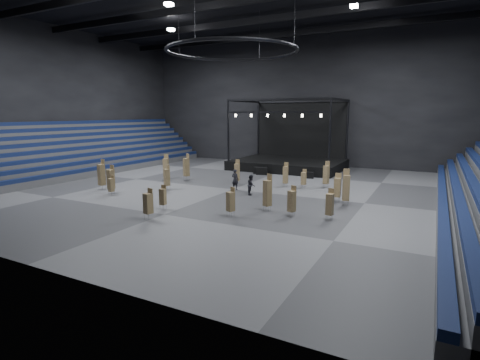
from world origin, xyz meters
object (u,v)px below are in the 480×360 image
at_px(chair_stack_7, 166,167).
at_px(crew_member, 251,185).
at_px(flight_case_right, 309,175).
at_px(chair_stack_11, 326,174).
at_px(chair_stack_12, 304,178).
at_px(stage, 290,158).
at_px(flight_case_left, 259,171).
at_px(chair_stack_0, 337,187).
at_px(chair_stack_15, 286,174).
at_px(chair_stack_17, 111,185).
at_px(man_center, 235,179).
at_px(chair_stack_3, 163,196).
at_px(chair_stack_13, 102,174).
at_px(chair_stack_2, 292,201).
at_px(chair_stack_4, 167,177).
at_px(chair_stack_8, 267,192).
at_px(chair_stack_14, 237,172).
at_px(chair_stack_5, 186,167).
at_px(chair_stack_16, 330,204).
at_px(chair_stack_6, 148,203).
at_px(chair_stack_1, 111,179).
at_px(flight_case_mid, 262,171).
at_px(chair_stack_9, 346,187).
at_px(chair_stack_10, 231,201).

xyz_separation_m(chair_stack_7, crew_member, (12.00, -2.79, -0.54)).
bearing_deg(flight_case_right, chair_stack_11, -55.13).
bearing_deg(chair_stack_11, chair_stack_12, -135.37).
xyz_separation_m(stage, flight_case_left, (-1.68, -6.44, -1.03)).
bearing_deg(chair_stack_0, flight_case_left, 136.07).
relative_size(stage, chair_stack_7, 4.89).
height_order(chair_stack_15, chair_stack_17, chair_stack_15).
bearing_deg(chair_stack_17, chair_stack_0, 26.95).
xyz_separation_m(chair_stack_15, man_center, (-3.89, -3.50, -0.27)).
relative_size(chair_stack_3, chair_stack_13, 0.64).
distance_m(flight_case_left, chair_stack_2, 19.38).
bearing_deg(chair_stack_4, chair_stack_8, 10.50).
bearing_deg(chair_stack_15, crew_member, -108.80).
distance_m(chair_stack_14, crew_member, 5.30).
distance_m(chair_stack_11, man_center, 9.14).
distance_m(chair_stack_15, chair_stack_17, 16.76).
bearing_deg(chair_stack_5, chair_stack_16, -0.72).
relative_size(chair_stack_14, chair_stack_17, 1.44).
bearing_deg(chair_stack_12, chair_stack_6, -104.00).
bearing_deg(chair_stack_16, chair_stack_15, 132.32).
relative_size(flight_case_left, chair_stack_1, 0.47).
bearing_deg(chair_stack_14, chair_stack_17, -137.70).
relative_size(chair_stack_13, crew_member, 1.62).
xyz_separation_m(flight_case_mid, flight_case_right, (5.87, 0.14, -0.08)).
bearing_deg(chair_stack_6, chair_stack_5, 128.60).
relative_size(chair_stack_7, chair_stack_15, 1.14).
xyz_separation_m(flight_case_left, chair_stack_17, (-6.79, -17.26, 0.55)).
bearing_deg(stage, chair_stack_15, -71.90).
bearing_deg(chair_stack_12, flight_case_mid, 148.57).
height_order(chair_stack_5, chair_stack_12, chair_stack_5).
bearing_deg(chair_stack_6, stage, 102.26).
relative_size(stage, chair_stack_3, 7.34).
height_order(chair_stack_0, chair_stack_2, chair_stack_0).
bearing_deg(chair_stack_14, flight_case_left, 86.45).
bearing_deg(chair_stack_5, crew_member, 3.98).
relative_size(flight_case_right, chair_stack_3, 0.57).
distance_m(chair_stack_0, chair_stack_14, 11.58).
bearing_deg(chair_stack_11, chair_stack_9, -51.78).
bearing_deg(chair_stack_3, chair_stack_5, 108.73).
xyz_separation_m(chair_stack_3, chair_stack_12, (7.04, 13.08, -0.01)).
relative_size(chair_stack_5, chair_stack_12, 1.55).
height_order(flight_case_mid, chair_stack_17, chair_stack_17).
height_order(chair_stack_9, chair_stack_17, chair_stack_9).
bearing_deg(chair_stack_8, chair_stack_4, -170.90).
height_order(flight_case_mid, chair_stack_2, chair_stack_2).
xyz_separation_m(flight_case_right, chair_stack_12, (1.28, -5.85, 0.65)).
height_order(chair_stack_5, chair_stack_8, chair_stack_5).
height_order(chair_stack_5, chair_stack_10, chair_stack_5).
xyz_separation_m(chair_stack_1, chair_stack_6, (8.94, -5.11, -0.19)).
xyz_separation_m(chair_stack_3, crew_member, (3.80, 7.86, -0.09)).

